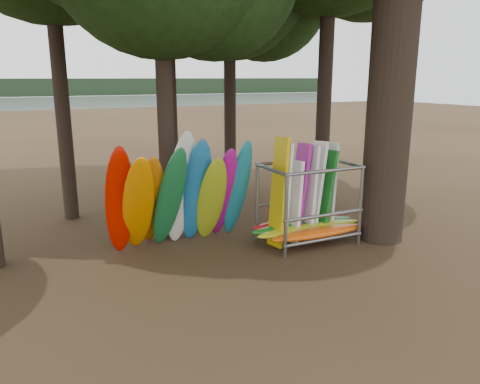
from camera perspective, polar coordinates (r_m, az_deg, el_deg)
name	(u,v)px	position (r m, az deg, el deg)	size (l,w,h in m)	color
ground	(248,265)	(11.28, 1.02, -8.85)	(120.00, 120.00, 0.00)	#47331E
lake	(51,110)	(69.59, -22.00, 9.28)	(160.00, 160.00, 0.00)	gray
far_shore	(34,87)	(119.41, -23.87, 11.58)	(160.00, 4.00, 4.00)	black
kayak_row	(180,197)	(11.98, -7.35, -0.61)	(3.86, 2.41, 3.24)	#BE0E00
storage_rack	(307,206)	(12.61, 8.23, -1.72)	(3.23, 1.58, 2.89)	slate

